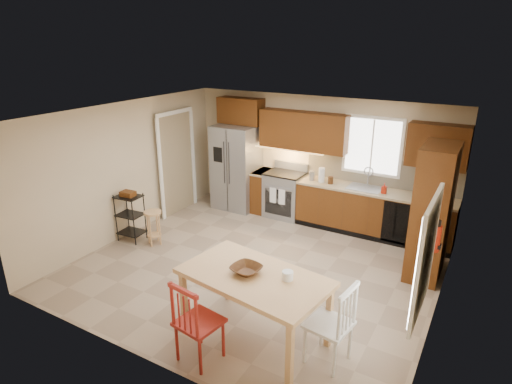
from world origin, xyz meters
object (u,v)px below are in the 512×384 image
object	(u,v)px
chair_red	(199,320)
table_bowl	(246,273)
range_stove	(285,195)
fire_extinguisher	(436,239)
soap_bottle	(384,188)
bar_stool	(154,228)
pantry	(432,212)
table_jar	(288,277)
dining_table	(254,307)
refrigerator	(237,167)
utility_cart	(130,217)
chair_white	(329,323)

from	to	relation	value
chair_red	table_bowl	world-z (taller)	chair_red
range_stove	fire_extinguisher	size ratio (longest dim) A/B	2.56
soap_bottle	bar_stool	xyz separation A→B (m)	(-3.49, -2.29, -0.67)
pantry	table_jar	world-z (taller)	pantry
range_stove	dining_table	size ratio (longest dim) A/B	0.52
bar_stool	soap_bottle	bearing A→B (deg)	55.11
refrigerator	chair_red	distance (m)	4.83
fire_extinguisher	bar_stool	xyz separation A→B (m)	(-4.64, -0.34, -0.78)
dining_table	bar_stool	distance (m)	3.15
chair_red	utility_cart	world-z (taller)	chair_red
range_stove	soap_bottle	xyz separation A→B (m)	(2.03, -0.08, 0.54)
fire_extinguisher	utility_cart	bearing A→B (deg)	-175.37
chair_white	bar_stool	size ratio (longest dim) A/B	1.63
chair_red	bar_stool	world-z (taller)	chair_red
chair_white	bar_stool	world-z (taller)	chair_white
chair_red	utility_cart	bearing A→B (deg)	156.04
fire_extinguisher	chair_white	bearing A→B (deg)	-117.20
refrigerator	utility_cart	world-z (taller)	refrigerator
refrigerator	bar_stool	bearing A→B (deg)	-97.65
range_stove	soap_bottle	distance (m)	2.10
range_stove	chair_red	distance (m)	4.47
refrigerator	range_stove	xyz separation A→B (m)	(1.15, 0.06, -0.45)
chair_white	table_jar	distance (m)	0.69
dining_table	chair_white	size ratio (longest dim) A/B	1.70
chair_white	utility_cart	bearing A→B (deg)	82.75
dining_table	soap_bottle	bearing A→B (deg)	88.37
range_stove	utility_cart	world-z (taller)	range_stove
soap_bottle	fire_extinguisher	distance (m)	2.27
table_bowl	table_jar	size ratio (longest dim) A/B	2.08
refrigerator	soap_bottle	size ratio (longest dim) A/B	9.53
table_jar	utility_cart	size ratio (longest dim) A/B	0.19
chair_white	bar_stool	bearing A→B (deg)	79.89
soap_bottle	chair_red	bearing A→B (deg)	-102.90
dining_table	chair_white	bearing A→B (deg)	11.22
refrigerator	bar_stool	world-z (taller)	refrigerator
pantry	chair_red	size ratio (longest dim) A/B	2.01
pantry	utility_cart	xyz separation A→B (m)	(-4.93, -1.47, -0.60)
bar_stool	refrigerator	bearing A→B (deg)	104.18
range_stove	table_bowl	size ratio (longest dim) A/B	2.55
bar_stool	utility_cart	size ratio (longest dim) A/B	0.71
fire_extinguisher	bar_stool	world-z (taller)	fire_extinguisher
pantry	fire_extinguisher	size ratio (longest dim) A/B	5.83
fire_extinguisher	utility_cart	distance (m)	5.19
soap_bottle	chair_white	distance (m)	3.60
range_stove	soap_bottle	world-z (taller)	soap_bottle
pantry	table_bowl	xyz separation A→B (m)	(-1.69, -2.71, -0.17)
chair_white	table_bowl	bearing A→B (deg)	100.90
utility_cart	refrigerator	bearing A→B (deg)	66.96
refrigerator	bar_stool	xyz separation A→B (m)	(-0.31, -2.32, -0.59)
dining_table	utility_cart	bearing A→B (deg)	167.92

